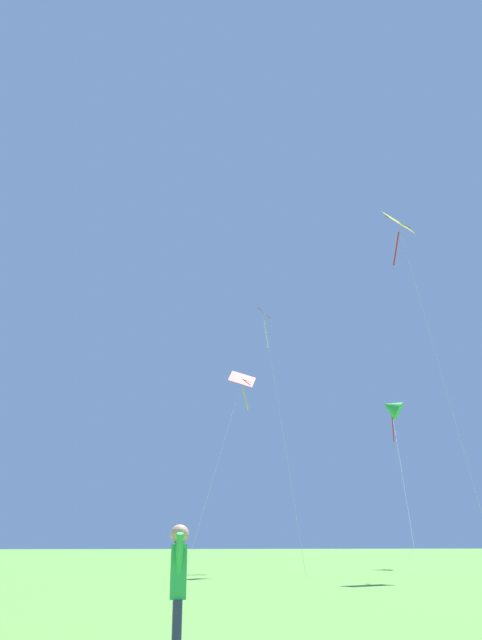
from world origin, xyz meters
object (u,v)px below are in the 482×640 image
object	(u,v)px
kite_green_small	(391,408)
kite_yellow_diamond	(399,233)
person_in_blue_jacket	(178,583)
kite_red_high	(242,386)
kite_pink_low	(266,326)

from	to	relation	value
kite_green_small	kite_yellow_diamond	bearing A→B (deg)	-107.16
person_in_blue_jacket	kite_red_high	bearing A→B (deg)	78.67
kite_pink_low	person_in_blue_jacket	world-z (taller)	kite_pink_low
person_in_blue_jacket	kite_pink_low	bearing A→B (deg)	75.56
kite_yellow_diamond	kite_green_small	bearing A→B (deg)	72.84
kite_green_small	kite_yellow_diamond	xyz separation A→B (m)	(-3.54, -11.46, 8.35)
person_in_blue_jacket	kite_yellow_diamond	bearing A→B (deg)	58.50
kite_pink_low	kite_yellow_diamond	size ratio (longest dim) A/B	0.75
kite_red_high	kite_yellow_diamond	xyz separation A→B (m)	(8.56, -6.90, 8.27)
kite_red_high	kite_yellow_diamond	world-z (taller)	kite_yellow_diamond
kite_pink_low	person_in_blue_jacket	size ratio (longest dim) A/B	8.86
kite_red_high	kite_pink_low	distance (m)	4.47
kite_green_small	kite_pink_low	xyz separation A→B (m)	(-11.07, -7.47, 3.31)
kite_green_small	kite_red_high	world-z (taller)	kite_red_high
kite_green_small	kite_yellow_diamond	distance (m)	14.61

